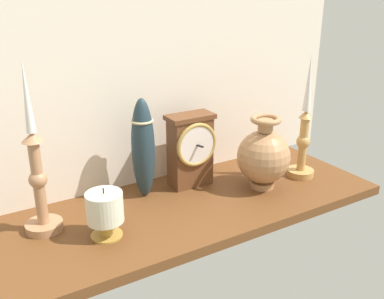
# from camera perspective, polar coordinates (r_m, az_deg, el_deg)

# --- Properties ---
(ground_plane) EXTENTS (1.00, 0.36, 0.02)m
(ground_plane) POSITION_cam_1_polar(r_m,az_deg,el_deg) (1.10, -1.01, -7.66)
(ground_plane) COLOR brown
(back_wall) EXTENTS (1.20, 0.02, 0.65)m
(back_wall) POSITION_cam_1_polar(r_m,az_deg,el_deg) (1.14, -5.89, 11.38)
(back_wall) COLOR silver
(back_wall) RESTS_ON ground_plane
(mantel_clock) EXTENTS (0.12, 0.09, 0.19)m
(mantel_clock) POSITION_cam_1_polar(r_m,az_deg,el_deg) (1.15, -0.14, 0.05)
(mantel_clock) COLOR brown
(mantel_clock) RESTS_ON ground_plane
(candlestick_tall_left) EXTENTS (0.07, 0.07, 0.34)m
(candlestick_tall_left) POSITION_cam_1_polar(r_m,az_deg,el_deg) (1.24, 14.17, 1.54)
(candlestick_tall_left) COLOR tan
(candlestick_tall_left) RESTS_ON ground_plane
(candlestick_tall_center) EXTENTS (0.08, 0.08, 0.38)m
(candlestick_tall_center) POSITION_cam_1_polar(r_m,az_deg,el_deg) (0.99, -19.23, -3.65)
(candlestick_tall_center) COLOR #AE7C55
(candlestick_tall_center) RESTS_ON ground_plane
(brass_vase_bulbous) EXTENTS (0.14, 0.14, 0.19)m
(brass_vase_bulbous) POSITION_cam_1_polar(r_m,az_deg,el_deg) (1.16, 9.20, -0.81)
(brass_vase_bulbous) COLOR #AF7E52
(brass_vase_bulbous) RESTS_ON ground_plane
(pillar_candle_front) EXTENTS (0.08, 0.08, 0.11)m
(pillar_candle_front) POSITION_cam_1_polar(r_m,az_deg,el_deg) (0.96, -11.14, -7.80)
(pillar_candle_front) COLOR #B8913D
(pillar_candle_front) RESTS_ON ground_plane
(tall_ceramic_vase) EXTENTS (0.06, 0.06, 0.25)m
(tall_ceramic_vase) POSITION_cam_1_polar(r_m,az_deg,el_deg) (1.09, -6.31, 0.17)
(tall_ceramic_vase) COLOR #21343D
(tall_ceramic_vase) RESTS_ON ground_plane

